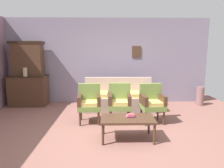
{
  "coord_description": "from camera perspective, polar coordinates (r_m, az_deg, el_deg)",
  "views": [
    {
      "loc": [
        -0.02,
        -3.69,
        1.64
      ],
      "look_at": [
        0.09,
        1.12,
        0.85
      ],
      "focal_mm": 31.18,
      "sensor_mm": 36.0,
      "label": 1
    }
  ],
  "objects": [
    {
      "name": "armchair_row_middle",
      "position": [
        4.6,
        -6.65,
        -5.09
      ],
      "size": [
        0.55,
        0.52,
        0.9
      ],
      "color": "olive",
      "rests_on": "ground"
    },
    {
      "name": "floral_couch",
      "position": [
        5.61,
        1.94,
        -4.21
      ],
      "size": [
        1.98,
        0.81,
        0.9
      ],
      "color": "tan",
      "rests_on": "ground"
    },
    {
      "name": "ground_plane",
      "position": [
        4.04,
        -0.92,
        -14.64
      ],
      "size": [
        7.68,
        7.68,
        0.0
      ],
      "primitive_type": "plane",
      "color": "#84564C"
    },
    {
      "name": "floor_vase_by_wall",
      "position": [
        6.64,
        24.4,
        -3.21
      ],
      "size": [
        0.23,
        0.23,
        0.59
      ],
      "primitive_type": "cylinder",
      "color": "#7E5C5B",
      "rests_on": "ground"
    },
    {
      "name": "wall_back_with_decor",
      "position": [
        6.32,
        -1.08,
        6.71
      ],
      "size": [
        6.4,
        0.09,
        2.7
      ],
      "color": "gray",
      "rests_on": "ground"
    },
    {
      "name": "armchair_near_couch_end",
      "position": [
        4.64,
        2.25,
        -4.91
      ],
      "size": [
        0.54,
        0.51,
        0.9
      ],
      "color": "olive",
      "rests_on": "ground"
    },
    {
      "name": "vase_on_cabinet",
      "position": [
        6.29,
        -24.14,
        3.23
      ],
      "size": [
        0.13,
        0.13,
        0.26
      ],
      "primitive_type": "cylinder",
      "color": "tan",
      "rests_on": "side_cabinet"
    },
    {
      "name": "cabinet_upper_hutch",
      "position": [
        6.5,
        -23.52,
        6.9
      ],
      "size": [
        0.99,
        0.38,
        1.03
      ],
      "color": "#472D1E",
      "rests_on": "side_cabinet"
    },
    {
      "name": "coffee_table",
      "position": [
        3.73,
        4.56,
        -10.5
      ],
      "size": [
        1.0,
        0.56,
        0.42
      ],
      "color": "#472D1E",
      "rests_on": "ground"
    },
    {
      "name": "armchair_near_cabinet",
      "position": [
        4.67,
        11.64,
        -4.98
      ],
      "size": [
        0.57,
        0.54,
        0.9
      ],
      "color": "olive",
      "rests_on": "ground"
    },
    {
      "name": "side_cabinet",
      "position": [
        6.53,
        -23.23,
        -1.79
      ],
      "size": [
        1.16,
        0.55,
        0.93
      ],
      "color": "#472D1E",
      "rests_on": "ground"
    },
    {
      "name": "book_stack_on_table",
      "position": [
        3.76,
        5.46,
        -9.18
      ],
      "size": [
        0.16,
        0.1,
        0.06
      ],
      "color": "#C65C69",
      "rests_on": "coffee_table"
    }
  ]
}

